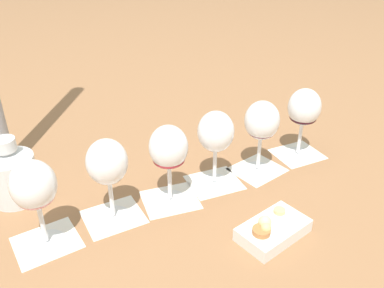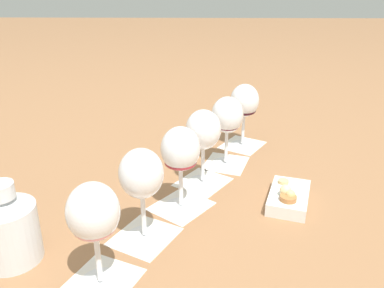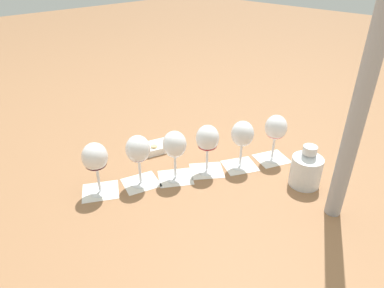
{
  "view_description": "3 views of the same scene",
  "coord_description": "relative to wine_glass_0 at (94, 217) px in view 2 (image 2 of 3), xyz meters",
  "views": [
    {
      "loc": [
        -0.63,
        -0.41,
        0.56
      ],
      "look_at": [
        0.0,
        0.0,
        0.13
      ],
      "focal_mm": 38.0,
      "sensor_mm": 36.0,
      "label": 1
    },
    {
      "loc": [
        -0.82,
        -0.01,
        0.47
      ],
      "look_at": [
        0.0,
        0.0,
        0.13
      ],
      "focal_mm": 38.0,
      "sensor_mm": 36.0,
      "label": 2
    },
    {
      "loc": [
        0.72,
        0.73,
        0.71
      ],
      "look_at": [
        0.0,
        0.0,
        0.13
      ],
      "focal_mm": 32.0,
      "sensor_mm": 36.0,
      "label": 3
    }
  ],
  "objects": [
    {
      "name": "ground_plane",
      "position": [
        0.29,
        -0.15,
        -0.13
      ],
      "size": [
        8.0,
        8.0,
        0.0
      ],
      "primitive_type": "plane",
      "color": "#936642"
    },
    {
      "name": "tasting_card_0",
      "position": [
        0.0,
        0.0,
        -0.13
      ],
      "size": [
        0.15,
        0.14,
        0.0
      ],
      "color": "silver",
      "rests_on": "ground_plane"
    },
    {
      "name": "tasting_card_1",
      "position": [
        0.13,
        -0.06,
        -0.13
      ],
      "size": [
        0.15,
        0.15,
        0.0
      ],
      "color": "silver",
      "rests_on": "ground_plane"
    },
    {
      "name": "tasting_card_2",
      "position": [
        0.24,
        -0.12,
        -0.13
      ],
      "size": [
        0.16,
        0.16,
        0.0
      ],
      "color": "silver",
      "rests_on": "ground_plane"
    },
    {
      "name": "tasting_card_3",
      "position": [
        0.35,
        -0.17,
        -0.13
      ],
      "size": [
        0.16,
        0.15,
        0.0
      ],
      "color": "silver",
      "rests_on": "ground_plane"
    },
    {
      "name": "tasting_card_4",
      "position": [
        0.46,
        -0.23,
        -0.13
      ],
      "size": [
        0.14,
        0.14,
        0.0
      ],
      "color": "silver",
      "rests_on": "ground_plane"
    },
    {
      "name": "tasting_card_5",
      "position": [
        0.59,
        -0.29,
        -0.13
      ],
      "size": [
        0.16,
        0.15,
        0.0
      ],
      "color": "silver",
      "rests_on": "ground_plane"
    },
    {
      "name": "wine_glass_0",
      "position": [
        0.0,
        0.0,
        0.0
      ],
      "size": [
        0.08,
        0.08,
        0.18
      ],
      "color": "white",
      "rests_on": "tasting_card_0"
    },
    {
      "name": "wine_glass_1",
      "position": [
        0.13,
        -0.06,
        0.0
      ],
      "size": [
        0.08,
        0.08,
        0.18
      ],
      "color": "white",
      "rests_on": "tasting_card_1"
    },
    {
      "name": "wine_glass_2",
      "position": [
        0.24,
        -0.12,
        0.0
      ],
      "size": [
        0.08,
        0.08,
        0.18
      ],
      "color": "white",
      "rests_on": "tasting_card_2"
    },
    {
      "name": "wine_glass_3",
      "position": [
        0.35,
        -0.17,
        0.0
      ],
      "size": [
        0.08,
        0.08,
        0.18
      ],
      "color": "white",
      "rests_on": "tasting_card_3"
    },
    {
      "name": "wine_glass_4",
      "position": [
        0.46,
        -0.23,
        0.0
      ],
      "size": [
        0.08,
        0.08,
        0.18
      ],
      "color": "white",
      "rests_on": "tasting_card_4"
    },
    {
      "name": "wine_glass_5",
      "position": [
        0.59,
        -0.29,
        0.0
      ],
      "size": [
        0.08,
        0.08,
        0.18
      ],
      "color": "white",
      "rests_on": "tasting_card_5"
    },
    {
      "name": "ceramic_vase",
      "position": [
        0.06,
        0.17,
        -0.06
      ],
      "size": [
        0.1,
        0.1,
        0.15
      ],
      "color": "silver",
      "rests_on": "ground_plane"
    },
    {
      "name": "snack_dish",
      "position": [
        0.26,
        -0.36,
        -0.11
      ],
      "size": [
        0.16,
        0.12,
        0.05
      ],
      "color": "white",
      "rests_on": "ground_plane"
    }
  ]
}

